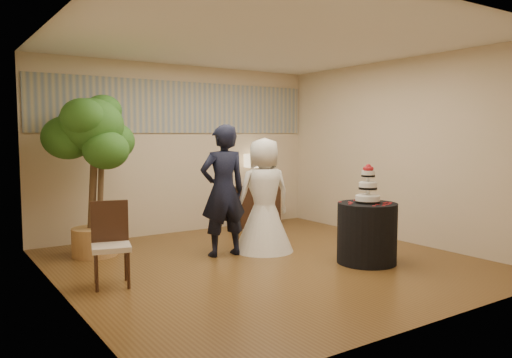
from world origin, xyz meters
TOP-DOWN VIEW (x-y plane):
  - floor at (0.00, 0.00)m, footprint 5.00×5.00m
  - ceiling at (0.00, 0.00)m, footprint 5.00×5.00m
  - wall_back at (0.00, 2.50)m, footprint 5.00×0.06m
  - wall_front at (0.00, -2.50)m, footprint 5.00×0.06m
  - wall_left at (-2.50, 0.00)m, footprint 0.06×5.00m
  - wall_right at (2.50, 0.00)m, footprint 0.06×5.00m
  - mural_border at (0.00, 2.48)m, footprint 4.90×0.02m
  - groom at (-0.27, 0.64)m, footprint 0.69×0.49m
  - bride at (0.34, 0.56)m, footprint 0.99×0.99m
  - cake_table at (1.06, -0.72)m, footprint 0.99×0.99m
  - wedding_cake at (1.06, -0.72)m, footprint 0.32×0.32m
  - console at (1.36, 2.29)m, footprint 0.86×0.38m
  - table_lamp at (1.36, 2.29)m, footprint 0.30×0.30m
  - ficus_tree at (-1.74, 1.61)m, footprint 1.50×1.50m
  - side_chair at (-1.98, 0.12)m, footprint 0.52×0.53m

SIDE VIEW (x-z plane):
  - floor at x=0.00m, z-range 0.00..0.00m
  - console at x=1.36m, z-range 0.00..0.72m
  - cake_table at x=1.06m, z-range 0.00..0.78m
  - side_chair at x=-1.98m, z-range 0.00..0.92m
  - bride at x=0.34m, z-range 0.00..1.60m
  - groom at x=-0.27m, z-range 0.00..1.78m
  - table_lamp at x=1.36m, z-range 0.72..1.30m
  - wedding_cake at x=1.06m, z-range 0.78..1.28m
  - ficus_tree at x=-1.74m, z-range 0.00..2.25m
  - wall_back at x=0.00m, z-range 0.00..2.80m
  - wall_front at x=0.00m, z-range 0.00..2.80m
  - wall_left at x=-2.50m, z-range 0.00..2.80m
  - wall_right at x=2.50m, z-range 0.00..2.80m
  - mural_border at x=0.00m, z-range 1.68..2.52m
  - ceiling at x=0.00m, z-range 2.80..2.80m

